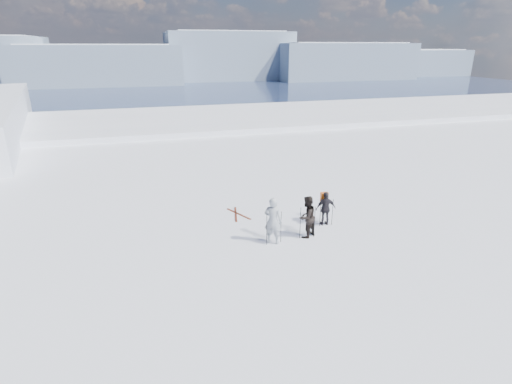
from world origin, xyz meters
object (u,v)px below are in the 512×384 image
skier_pack (326,209)px  skis_loose (237,214)px  skier_dark (307,217)px  skier_grey (273,221)px

skier_pack → skis_loose: bearing=-26.7°
skier_dark → skier_pack: bearing=-175.0°
skier_pack → skis_loose: 4.11m
skier_pack → skis_loose: skier_pack is taller
skis_loose → skier_grey: bearing=-77.8°
skier_pack → skis_loose: (-3.42, 2.16, -0.74)m
skis_loose → skier_pack: bearing=-32.3°
skier_dark → skis_loose: bearing=-83.7°
skier_grey → skier_dark: bearing=-142.2°
skier_grey → skis_loose: bearing=-45.3°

